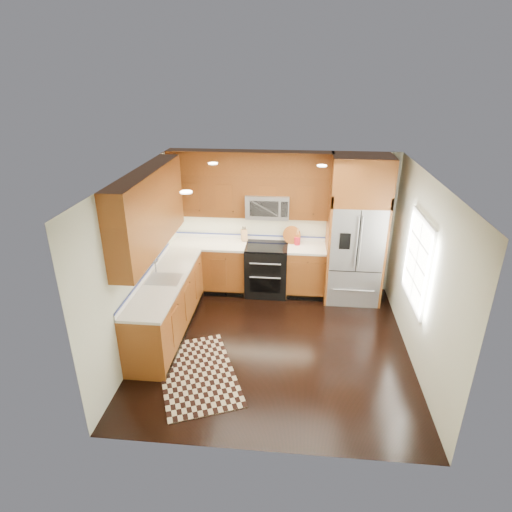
# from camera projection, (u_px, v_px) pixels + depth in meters

# --- Properties ---
(ground) EXTENTS (4.00, 4.00, 0.00)m
(ground) POSITION_uv_depth(u_px,v_px,m) (274.00, 345.00, 6.55)
(ground) COLOR black
(ground) RESTS_ON ground
(wall_back) EXTENTS (4.00, 0.02, 2.60)m
(wall_back) POSITION_uv_depth(u_px,v_px,m) (282.00, 222.00, 7.84)
(wall_back) COLOR silver
(wall_back) RESTS_ON ground
(wall_left) EXTENTS (0.02, 4.00, 2.60)m
(wall_left) POSITION_uv_depth(u_px,v_px,m) (138.00, 262.00, 6.20)
(wall_left) COLOR silver
(wall_left) RESTS_ON ground
(wall_right) EXTENTS (0.02, 4.00, 2.60)m
(wall_right) POSITION_uv_depth(u_px,v_px,m) (422.00, 274.00, 5.84)
(wall_right) COLOR silver
(wall_right) RESTS_ON ground
(window) EXTENTS (0.04, 1.10, 1.30)m
(window) POSITION_uv_depth(u_px,v_px,m) (418.00, 262.00, 5.98)
(window) COLOR white
(window) RESTS_ON ground
(base_cabinets) EXTENTS (2.85, 3.00, 0.90)m
(base_cabinets) POSITION_uv_depth(u_px,v_px,m) (206.00, 288.00, 7.29)
(base_cabinets) COLOR #914E1B
(base_cabinets) RESTS_ON ground
(countertop) EXTENTS (2.86, 3.01, 0.04)m
(countertop) POSITION_uv_depth(u_px,v_px,m) (214.00, 260.00, 7.20)
(countertop) COLOR silver
(countertop) RESTS_ON base_cabinets
(upper_cabinets) EXTENTS (2.85, 3.00, 1.15)m
(upper_cabinets) POSITION_uv_depth(u_px,v_px,m) (208.00, 195.00, 6.82)
(upper_cabinets) COLOR brown
(upper_cabinets) RESTS_ON ground
(range) EXTENTS (0.76, 0.67, 0.95)m
(range) POSITION_uv_depth(u_px,v_px,m) (266.00, 270.00, 7.90)
(range) COLOR black
(range) RESTS_ON ground
(microwave) EXTENTS (0.76, 0.40, 0.42)m
(microwave) POSITION_uv_depth(u_px,v_px,m) (268.00, 206.00, 7.54)
(microwave) COLOR #B2B2B7
(microwave) RESTS_ON ground
(refrigerator) EXTENTS (0.98, 0.75, 2.60)m
(refrigerator) POSITION_uv_depth(u_px,v_px,m) (356.00, 231.00, 7.39)
(refrigerator) COLOR #B2B2B7
(refrigerator) RESTS_ON ground
(sink_faucet) EXTENTS (0.54, 0.44, 0.37)m
(sink_faucet) POSITION_uv_depth(u_px,v_px,m) (163.00, 275.00, 6.51)
(sink_faucet) COLOR #B2B2B7
(sink_faucet) RESTS_ON countertop
(rug) EXTENTS (1.54, 1.90, 0.01)m
(rug) POSITION_uv_depth(u_px,v_px,m) (198.00, 373.00, 5.92)
(rug) COLOR black
(rug) RESTS_ON ground
(knife_block) EXTENTS (0.14, 0.16, 0.27)m
(knife_block) POSITION_uv_depth(u_px,v_px,m) (244.00, 235.00, 7.91)
(knife_block) COLOR tan
(knife_block) RESTS_ON countertop
(utensil_crock) EXTENTS (0.12, 0.12, 0.31)m
(utensil_crock) POSITION_uv_depth(u_px,v_px,m) (297.00, 239.00, 7.73)
(utensil_crock) COLOR red
(utensil_crock) RESTS_ON countertop
(cutting_board) EXTENTS (0.43, 0.43, 0.02)m
(cutting_board) POSITION_uv_depth(u_px,v_px,m) (291.00, 243.00, 7.82)
(cutting_board) COLOR brown
(cutting_board) RESTS_ON countertop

